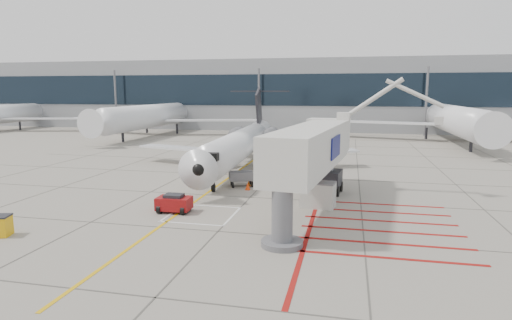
# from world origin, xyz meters

# --- Properties ---
(ground_plane) EXTENTS (260.00, 260.00, 0.00)m
(ground_plane) POSITION_xyz_m (0.00, 0.00, 0.00)
(ground_plane) COLOR gray
(ground_plane) RESTS_ON ground
(regional_jet) EXTENTS (25.94, 32.02, 8.10)m
(regional_jet) POSITION_xyz_m (-3.57, 12.35, 4.05)
(regional_jet) COLOR silver
(regional_jet) RESTS_ON ground_plane
(jet_bridge) EXTENTS (11.10, 19.58, 7.44)m
(jet_bridge) POSITION_xyz_m (4.68, 0.85, 3.72)
(jet_bridge) COLOR silver
(jet_bridge) RESTS_ON ground_plane
(pushback_tug) EXTENTS (2.20, 1.41, 1.27)m
(pushback_tug) POSITION_xyz_m (-3.97, -0.86, 0.63)
(pushback_tug) COLOR maroon
(pushback_tug) RESTS_ON ground_plane
(baggage_cart) EXTENTS (2.36, 1.96, 1.28)m
(baggage_cart) POSITION_xyz_m (-1.56, 7.55, 0.64)
(baggage_cart) COLOR slate
(baggage_cart) RESTS_ON ground_plane
(ground_power_unit) EXTENTS (2.41, 1.63, 1.77)m
(ground_power_unit) POSITION_xyz_m (5.11, 2.33, 0.89)
(ground_power_unit) COLOR #B9B8B0
(ground_power_unit) RESTS_ON ground_plane
(cone_nose) EXTENTS (0.41, 0.41, 0.57)m
(cone_nose) POSITION_xyz_m (-0.76, 6.35, 0.29)
(cone_nose) COLOR #E43B0C
(cone_nose) RESTS_ON ground_plane
(cone_side) EXTENTS (0.35, 0.35, 0.49)m
(cone_side) POSITION_xyz_m (-1.00, 7.66, 0.24)
(cone_side) COLOR #E55A0C
(cone_side) RESTS_ON ground_plane
(terminal_building) EXTENTS (180.00, 28.00, 14.00)m
(terminal_building) POSITION_xyz_m (10.00, 70.00, 7.00)
(terminal_building) COLOR gray
(terminal_building) RESTS_ON ground_plane
(terminal_glass_band) EXTENTS (180.00, 0.10, 6.00)m
(terminal_glass_band) POSITION_xyz_m (10.00, 55.95, 8.00)
(terminal_glass_band) COLOR black
(terminal_glass_band) RESTS_ON ground_plane
(bg_aircraft_b) EXTENTS (36.44, 40.49, 12.15)m
(bg_aircraft_b) POSITION_xyz_m (-27.30, 46.00, 6.07)
(bg_aircraft_b) COLOR silver
(bg_aircraft_b) RESTS_ON ground_plane
(bg_aircraft_c) EXTENTS (37.57, 41.75, 12.52)m
(bg_aircraft_c) POSITION_xyz_m (22.48, 46.00, 6.26)
(bg_aircraft_c) COLOR silver
(bg_aircraft_c) RESTS_ON ground_plane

